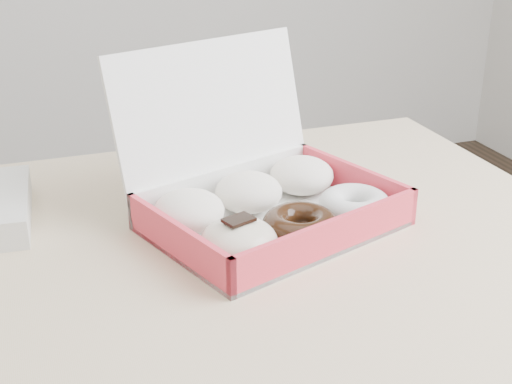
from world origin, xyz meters
name	(u,v)px	position (x,y,z in m)	size (l,w,h in m)	color
table	(152,315)	(0.00, 0.00, 0.67)	(1.20, 0.80, 0.75)	#CAB285
donut_box	(263,198)	(0.17, 0.05, 0.79)	(0.39, 0.37, 0.23)	white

